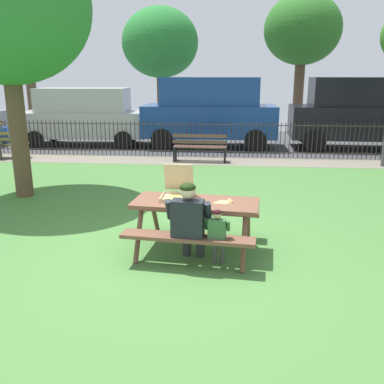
# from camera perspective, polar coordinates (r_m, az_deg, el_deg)

# --- Properties ---
(ground) EXTENTS (28.00, 11.78, 0.02)m
(ground) POSITION_cam_1_polar(r_m,az_deg,el_deg) (7.83, -0.83, -3.24)
(ground) COLOR #4B7E3C
(cobblestone_walkway) EXTENTS (28.00, 1.40, 0.01)m
(cobblestone_walkway) POSITION_cam_1_polar(r_m,az_deg,el_deg) (12.84, 1.52, 4.25)
(cobblestone_walkway) COLOR gray
(street_asphalt) EXTENTS (28.00, 6.65, 0.01)m
(street_asphalt) POSITION_cam_1_polar(r_m,az_deg,el_deg) (16.80, 2.38, 6.93)
(street_asphalt) COLOR #424247
(picnic_table_foreground) EXTENTS (1.94, 1.66, 0.79)m
(picnic_table_foreground) POSITION_cam_1_polar(r_m,az_deg,el_deg) (6.08, 0.49, -2.81)
(picnic_table_foreground) COLOR brown
(picnic_table_foreground) RESTS_ON ground
(pizza_box_open) EXTENTS (0.46, 0.54, 0.49)m
(pizza_box_open) POSITION_cam_1_polar(r_m,az_deg,el_deg) (6.17, -2.04, 0.05)
(pizza_box_open) COLOR tan
(pizza_box_open) RESTS_ON picnic_table_foreground
(pizza_slice_on_table) EXTENTS (0.29, 0.25, 0.02)m
(pizza_slice_on_table) POSITION_cam_1_polar(r_m,az_deg,el_deg) (6.01, 4.45, -1.28)
(pizza_slice_on_table) COLOR #E9C767
(pizza_slice_on_table) RESTS_ON picnic_table_foreground
(adult_at_table) EXTENTS (0.63, 0.62, 1.19)m
(adult_at_table) POSITION_cam_1_polar(r_m,az_deg,el_deg) (5.59, -0.39, -3.82)
(adult_at_table) COLOR #313131
(adult_at_table) RESTS_ON ground
(child_at_table) EXTENTS (0.34, 0.34, 0.85)m
(child_at_table) POSITION_cam_1_polar(r_m,az_deg,el_deg) (5.56, 3.50, -5.54)
(child_at_table) COLOR #464646
(child_at_table) RESTS_ON ground
(iron_fence_streetside) EXTENTS (21.74, 0.03, 1.11)m
(iron_fence_streetside) POSITION_cam_1_polar(r_m,az_deg,el_deg) (13.43, 1.73, 7.21)
(iron_fence_streetside) COLOR #2D2823
(iron_fence_streetside) RESTS_ON ground
(park_bench_left) EXTENTS (1.62, 0.55, 0.85)m
(park_bench_left) POSITION_cam_1_polar(r_m,az_deg,el_deg) (14.46, -24.56, 5.83)
(park_bench_left) COLOR olive
(park_bench_left) RESTS_ON ground
(park_bench_center) EXTENTS (1.61, 0.51, 0.85)m
(park_bench_center) POSITION_cam_1_polar(r_m,az_deg,el_deg) (12.63, 1.06, 6.01)
(park_bench_center) COLOR brown
(park_bench_center) RESTS_ON ground
(person_on_park_bench) EXTENTS (0.62, 0.61, 1.19)m
(person_on_park_bench) POSITION_cam_1_polar(r_m,az_deg,el_deg) (14.46, -24.73, 6.78)
(person_on_park_bench) COLOR #3C3C3C
(person_on_park_bench) RESTS_ON ground
(tree_by_fence) EXTENTS (3.33, 3.33, 5.32)m
(tree_by_fence) POSITION_cam_1_polar(r_m,az_deg,el_deg) (9.56, -24.18, 22.01)
(tree_by_fence) COLOR brown
(tree_by_fence) RESTS_ON ground
(parked_car_left) EXTENTS (4.70, 2.17, 2.08)m
(parked_car_left) POSITION_cam_1_polar(r_m,az_deg,el_deg) (16.16, -14.40, 10.06)
(parked_car_left) COLOR #B7B6B5
(parked_car_left) RESTS_ON ground
(parked_car_center) EXTENTS (4.72, 2.10, 2.46)m
(parked_car_center) POSITION_cam_1_polar(r_m,az_deg,el_deg) (15.26, 2.43, 11.01)
(parked_car_center) COLOR navy
(parked_car_center) RESTS_ON ground
(parked_car_right) EXTENTS (4.77, 2.22, 2.46)m
(parked_car_right) POSITION_cam_1_polar(r_m,az_deg,el_deg) (15.90, 21.90, 10.11)
(parked_car_right) COLOR black
(parked_car_right) RESTS_ON ground
(far_tree_left) EXTENTS (2.94, 2.94, 5.95)m
(far_tree_left) POSITION_cam_1_polar(r_m,az_deg,el_deg) (23.81, -21.68, 19.37)
(far_tree_left) COLOR brown
(far_tree_left) RESTS_ON ground
(far_tree_midleft) EXTENTS (3.72, 3.72, 5.75)m
(far_tree_midleft) POSITION_cam_1_polar(r_m,az_deg,el_deg) (21.75, -4.35, 19.57)
(far_tree_midleft) COLOR brown
(far_tree_midleft) RESTS_ON ground
(far_tree_center) EXTENTS (3.62, 3.62, 6.24)m
(far_tree_center) POSITION_cam_1_polar(r_m,az_deg,el_deg) (21.78, 14.81, 20.49)
(far_tree_center) COLOR brown
(far_tree_center) RESTS_ON ground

